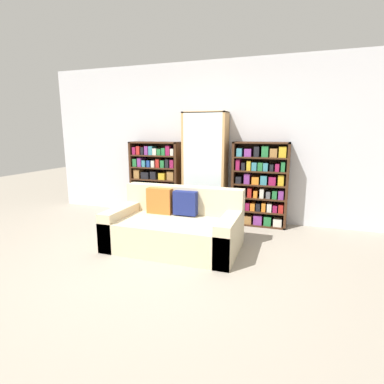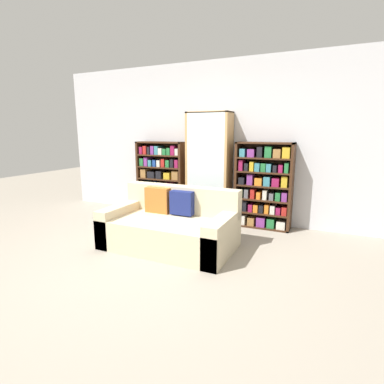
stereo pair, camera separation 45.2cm
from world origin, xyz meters
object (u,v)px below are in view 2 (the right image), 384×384
at_px(couch, 171,227).
at_px(display_cabinet, 209,168).
at_px(wine_bottle, 221,222).
at_px(bookshelf_right, 264,187).
at_px(bookshelf_left, 162,179).

height_order(couch, display_cabinet, display_cabinet).
distance_m(couch, display_cabinet, 1.49).
bearing_deg(wine_bottle, bookshelf_right, 38.99).
bearing_deg(display_cabinet, bookshelf_right, 1.03).
bearing_deg(wine_bottle, display_cabinet, 130.62).
bearing_deg(bookshelf_left, couch, -55.82).
bearing_deg(bookshelf_left, wine_bottle, -18.91).
relative_size(couch, wine_bottle, 5.06).
bearing_deg(couch, bookshelf_left, 124.18).
height_order(display_cabinet, wine_bottle, display_cabinet).
relative_size(bookshelf_left, display_cabinet, 0.73).
height_order(bookshelf_right, wine_bottle, bookshelf_right).
distance_m(display_cabinet, wine_bottle, 0.97).
bearing_deg(bookshelf_right, bookshelf_left, 180.00).
distance_m(display_cabinet, bookshelf_right, 0.97).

